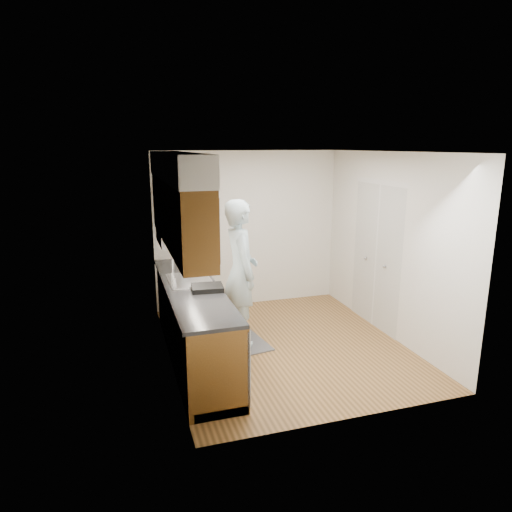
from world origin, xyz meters
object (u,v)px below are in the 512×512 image
(soap_bottle_b, at_px, (190,261))
(person, at_px, (241,263))
(soap_bottle_c, at_px, (188,261))
(dish_rack, at_px, (207,288))
(soap_bottle_a, at_px, (183,259))
(steel_can, at_px, (203,267))

(soap_bottle_b, bearing_deg, person, -44.20)
(person, bearing_deg, soap_bottle_c, 46.61)
(dish_rack, bearing_deg, soap_bottle_c, 98.25)
(soap_bottle_a, bearing_deg, dish_rack, -81.76)
(soap_bottle_a, xyz_separation_m, steel_can, (0.24, -0.13, -0.09))
(soap_bottle_a, height_order, soap_bottle_c, soap_bottle_a)
(dish_rack, bearing_deg, soap_bottle_a, 103.94)
(soap_bottle_a, xyz_separation_m, soap_bottle_b, (0.12, 0.13, -0.06))
(steel_can, bearing_deg, person, -32.99)
(dish_rack, bearing_deg, person, 49.85)
(soap_bottle_a, xyz_separation_m, dish_rack, (0.14, -0.95, -0.12))
(soap_bottle_b, xyz_separation_m, steel_can, (0.12, -0.26, -0.03))
(soap_bottle_b, distance_m, dish_rack, 1.08)
(soap_bottle_a, relative_size, soap_bottle_c, 1.72)
(soap_bottle_c, bearing_deg, soap_bottle_a, -118.25)
(person, xyz_separation_m, steel_can, (-0.44, 0.29, -0.09))
(soap_bottle_c, distance_m, steel_can, 0.33)
(soap_bottle_b, bearing_deg, soap_bottle_c, 133.84)
(soap_bottle_a, height_order, soap_bottle_b, soap_bottle_a)
(steel_can, relative_size, dish_rack, 0.34)
(person, relative_size, steel_can, 17.64)
(person, relative_size, soap_bottle_b, 11.52)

